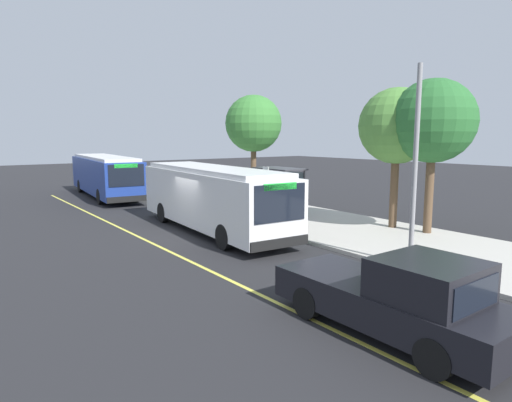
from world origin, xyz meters
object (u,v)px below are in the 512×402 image
at_px(transit_bus_second, 105,174).
at_px(route_sign_post, 266,187).
at_px(waiting_bench, 280,204).
at_px(pedestrian_commuter, 252,197).
at_px(pickup_truck, 398,298).
at_px(transit_bus_main, 212,196).

distance_m(transit_bus_second, route_sign_post, 16.00).
bearing_deg(waiting_bench, pedestrian_commuter, -101.46).
xyz_separation_m(pickup_truck, waiting_bench, (-13.01, 7.40, -0.22)).
distance_m(waiting_bench, route_sign_post, 3.74).
bearing_deg(pedestrian_commuter, transit_bus_second, -164.82).
bearing_deg(waiting_bench, pickup_truck, -29.64).
distance_m(transit_bus_second, pedestrian_commuter, 13.70).
distance_m(transit_bus_main, route_sign_post, 2.58).
xyz_separation_m(transit_bus_main, waiting_bench, (-1.31, 5.07, -0.98)).
xyz_separation_m(transit_bus_second, route_sign_post, (15.79, 2.54, 0.34)).
distance_m(transit_bus_main, pickup_truck, 11.95).
bearing_deg(transit_bus_main, transit_bus_second, -179.38).
relative_size(transit_bus_second, pickup_truck, 2.24).
bearing_deg(pedestrian_commuter, pickup_truck, -23.34).
relative_size(transit_bus_main, pickup_truck, 2.02).
relative_size(transit_bus_second, waiting_bench, 7.56).
distance_m(transit_bus_second, pickup_truck, 26.66).
height_order(pickup_truck, pedestrian_commuter, pickup_truck).
bearing_deg(transit_bus_second, pickup_truck, -4.67).
height_order(transit_bus_second, route_sign_post, same).
bearing_deg(transit_bus_main, waiting_bench, 104.45).
relative_size(transit_bus_main, transit_bus_second, 0.90).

